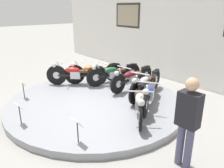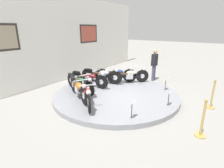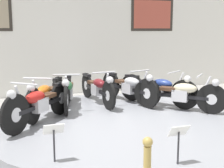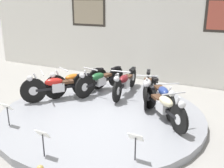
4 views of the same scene
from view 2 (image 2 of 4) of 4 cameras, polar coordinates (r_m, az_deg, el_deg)
The scene contains 16 objects.
ground_plane at distance 7.03m, azimuth 1.30°, elevation -4.12°, with size 60.00×60.00×0.00m, color gray.
display_platform at distance 7.00m, azimuth 1.31°, elevation -3.50°, with size 4.86×4.86×0.16m, color gray.
back_wall at distance 9.02m, azimuth -18.59°, elevation 13.57°, with size 14.00×0.22×4.17m.
motorcycle_red at distance 5.90m, azimuth -8.22°, elevation -2.92°, with size 1.40×1.53×0.81m.
motorcycle_orange at distance 6.43m, azimuth -10.89°, elevation -1.31°, with size 1.00×1.79×0.81m.
motorcycle_green at distance 7.07m, azimuth -10.33°, elevation 0.41°, with size 0.64×1.93×0.79m.
motorcycle_maroon at distance 7.67m, azimuth -7.40°, elevation 1.90°, with size 0.54×1.96×0.78m.
motorcycle_silver at distance 8.09m, azimuth -3.22°, elevation 2.97°, with size 0.69×1.93×0.80m.
motorcycle_blue at distance 8.26m, azimuth 1.39°, elevation 3.29°, with size 1.10×1.71×0.79m.
motorcycle_cream at distance 8.14m, azimuth 5.65°, elevation 2.88°, with size 1.41×1.44×0.78m.
info_placard_front_left at distance 4.97m, azimuth 6.53°, elevation -7.32°, with size 0.26×0.11×0.51m.
info_placard_front_centre at distance 6.02m, azimuth 18.10°, elevation -3.51°, with size 0.26×0.11×0.51m.
info_placard_front_right at distance 7.50m, azimuth 17.16°, elevation 0.79°, with size 0.26×0.11×0.51m.
visitor_standing at distance 9.20m, azimuth 13.66°, elevation 6.62°, with size 0.36×0.22×1.61m.
stanchion_post_left_of_entry at distance 5.01m, azimuth 27.33°, elevation -11.56°, with size 0.28×0.28×1.02m.
stanchion_post_right_of_entry at distance 6.84m, azimuth 29.82°, elevation -4.16°, with size 0.28×0.28×1.02m.
Camera 2 is at (-5.43, -3.58, 2.65)m, focal length 28.00 mm.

